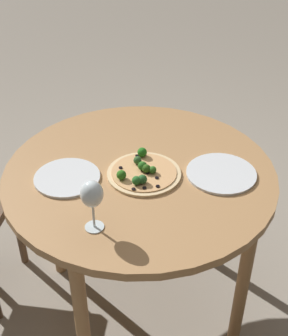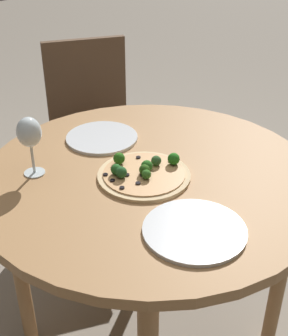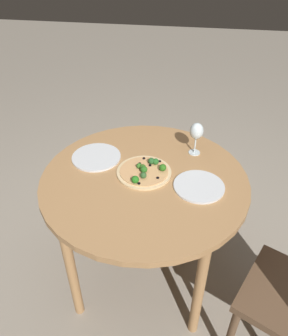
# 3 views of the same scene
# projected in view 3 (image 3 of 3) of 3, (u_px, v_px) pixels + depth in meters

# --- Properties ---
(ground_plane) EXTENTS (12.00, 12.00, 0.00)m
(ground_plane) POSITION_uv_depth(u_px,v_px,m) (144.00, 271.00, 2.03)
(ground_plane) COLOR gray
(dining_table) EXTENTS (1.01, 1.01, 0.74)m
(dining_table) POSITION_uv_depth(u_px,v_px,m) (144.00, 190.00, 1.63)
(dining_table) COLOR #A87A4C
(dining_table) RESTS_ON ground_plane
(pizza) EXTENTS (0.27, 0.27, 0.05)m
(pizza) POSITION_uv_depth(u_px,v_px,m) (145.00, 171.00, 1.60)
(pizza) COLOR #DBBC89
(pizza) RESTS_ON dining_table
(wine_glass) EXTENTS (0.07, 0.07, 0.18)m
(wine_glass) POSITION_uv_depth(u_px,v_px,m) (197.00, 132.00, 1.67)
(wine_glass) COLOR silver
(wine_glass) RESTS_ON dining_table
(plate_near) EXTENTS (0.24, 0.24, 0.01)m
(plate_near) POSITION_uv_depth(u_px,v_px,m) (199.00, 186.00, 1.52)
(plate_near) COLOR silver
(plate_near) RESTS_ON dining_table
(plate_far) EXTENTS (0.25, 0.25, 0.01)m
(plate_far) POSITION_uv_depth(u_px,v_px,m) (96.00, 157.00, 1.71)
(plate_far) COLOR silver
(plate_far) RESTS_ON dining_table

